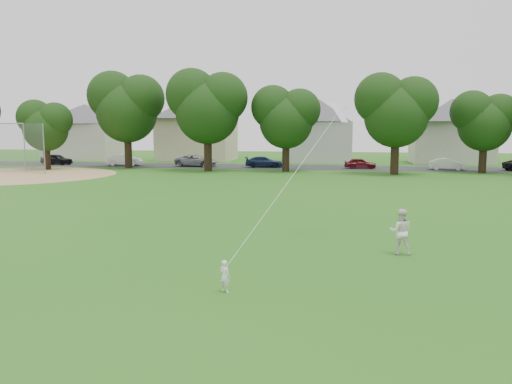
# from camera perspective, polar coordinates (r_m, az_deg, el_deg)

# --- Properties ---
(ground) EXTENTS (160.00, 160.00, 0.00)m
(ground) POSITION_cam_1_polar(r_m,az_deg,el_deg) (13.23, -4.74, -10.95)
(ground) COLOR #226316
(ground) RESTS_ON ground
(street) EXTENTS (90.00, 7.00, 0.01)m
(street) POSITION_cam_1_polar(r_m,az_deg,el_deg) (54.40, 6.58, 2.82)
(street) COLOR #2D2D30
(street) RESTS_ON ground
(dirt_infield) EXTENTS (18.00, 18.00, 0.02)m
(dirt_infield) POSITION_cam_1_polar(r_m,az_deg,el_deg) (49.83, -25.97, 1.74)
(dirt_infield) COLOR #9E7F51
(dirt_infield) RESTS_ON ground
(toddler) EXTENTS (0.36, 0.31, 0.84)m
(toddler) POSITION_cam_1_polar(r_m,az_deg,el_deg) (12.82, -3.59, -9.57)
(toddler) COLOR white
(toddler) RESTS_ON ground
(older_boy) EXTENTS (0.76, 0.61, 1.51)m
(older_boy) POSITION_cam_1_polar(r_m,az_deg,el_deg) (17.17, 16.19, -4.37)
(older_boy) COLOR white
(older_boy) RESTS_ON ground
(kite) EXTENTS (1.74, 3.96, 8.47)m
(kite) POSITION_cam_1_polar(r_m,az_deg,el_deg) (15.52, 4.18, 1.81)
(kite) COLOR white
(kite) RESTS_ON ground
(tree_row) EXTENTS (80.59, 9.26, 10.46)m
(tree_row) POSITION_cam_1_polar(r_m,az_deg,el_deg) (48.11, 11.61, 9.67)
(tree_row) COLOR black
(tree_row) RESTS_ON ground
(parked_cars) EXTENTS (54.83, 2.36, 1.28)m
(parked_cars) POSITION_cam_1_polar(r_m,az_deg,el_deg) (53.86, 1.47, 3.47)
(parked_cars) COLOR black
(parked_cars) RESTS_ON ground
(house_row) EXTENTS (77.39, 13.60, 10.03)m
(house_row) POSITION_cam_1_polar(r_m,az_deg,el_deg) (64.30, 6.19, 7.79)
(house_row) COLOR beige
(house_row) RESTS_ON ground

